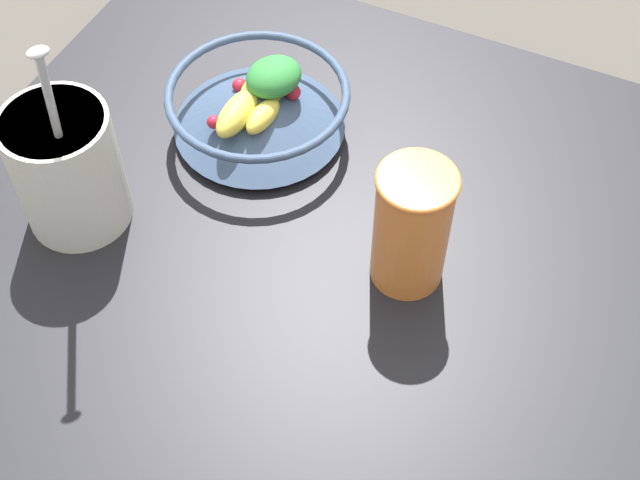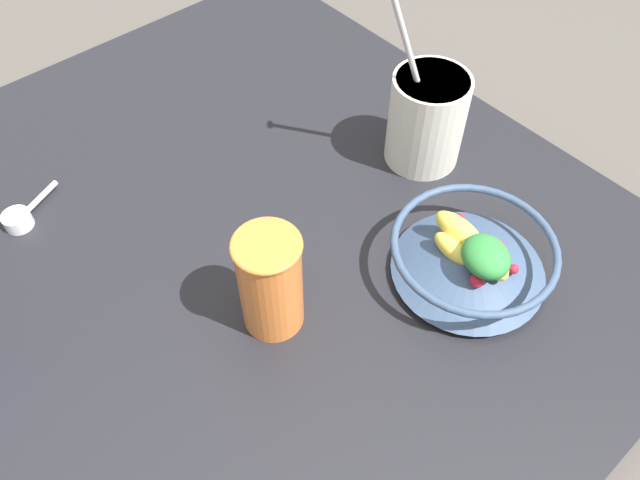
% 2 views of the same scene
% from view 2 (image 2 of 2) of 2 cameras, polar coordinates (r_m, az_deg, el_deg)
% --- Properties ---
extents(ground_plane, '(6.00, 6.00, 0.00)m').
position_cam_2_polar(ground_plane, '(0.87, -9.69, -2.45)').
color(ground_plane, '#4C4742').
extents(countertop, '(1.03, 1.03, 0.04)m').
position_cam_2_polar(countertop, '(0.86, -9.86, -1.69)').
color(countertop, black).
rests_on(countertop, ground_plane).
extents(fruit_bowl, '(0.21, 0.21, 0.09)m').
position_cam_2_polar(fruit_bowl, '(0.80, 13.73, -1.44)').
color(fruit_bowl, '#384C6B').
rests_on(fruit_bowl, countertop).
extents(yogurt_tub, '(0.11, 0.12, 0.28)m').
position_cam_2_polar(yogurt_tub, '(0.91, 9.76, 11.18)').
color(yogurt_tub, silver).
rests_on(yogurt_tub, countertop).
extents(drinking_cup, '(0.08, 0.08, 0.14)m').
position_cam_2_polar(drinking_cup, '(0.71, -4.53, -3.77)').
color(drinking_cup, orange).
rests_on(drinking_cup, countertop).
extents(measuring_scoop, '(0.05, 0.09, 0.02)m').
position_cam_2_polar(measuring_scoop, '(0.94, -25.71, 1.87)').
color(measuring_scoop, white).
rests_on(measuring_scoop, countertop).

